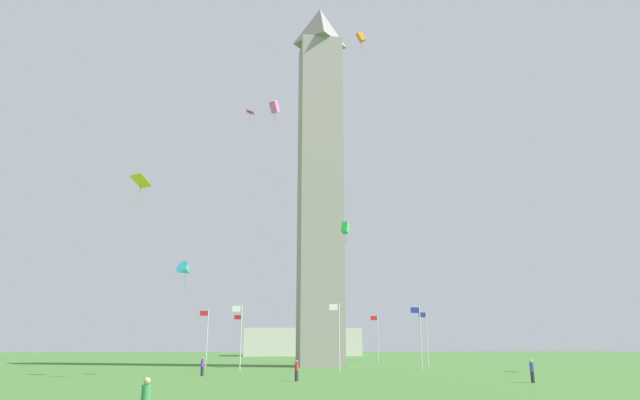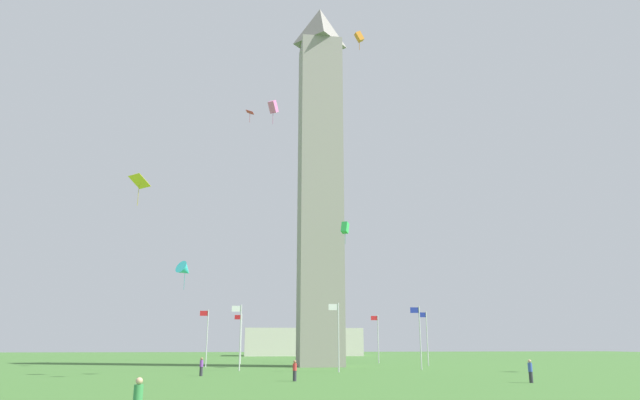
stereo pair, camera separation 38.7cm
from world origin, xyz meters
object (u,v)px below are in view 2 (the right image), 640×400
object	(u,v)px
kite_red_diamond	(250,113)
flagpole_nw	(241,336)
kite_pink_box	(273,107)
flagpole_w	(307,337)
flagpole_se	(420,334)
kite_green_box	(345,228)
flagpole_ne	(240,334)
person_purple_shirt	(201,367)
flagpole_n	(207,335)
flagpole_e	(338,333)
kite_cyan_delta	(185,270)
obelisk_monument	(320,172)
person_red_shirt	(295,371)
kite_orange_box	(359,37)
flagpole_sw	(378,336)
distant_building	(302,342)
person_blue_shirt	(530,371)
kite_yellow_diamond	(139,182)
flagpole_s	(427,336)

from	to	relation	value
kite_red_diamond	flagpole_nw	bearing A→B (deg)	-89.07
flagpole_nw	kite_pink_box	distance (m)	40.59
flagpole_w	flagpole_nw	xyz separation A→B (m)	(10.27, 4.26, 0.00)
flagpole_se	kite_green_box	xyz separation A→B (m)	(8.16, -2.38, 12.81)
flagpole_ne	person_purple_shirt	distance (m)	10.47
flagpole_n	kite_pink_box	bearing A→B (deg)	105.46
flagpole_e	flagpole_se	size ratio (longest dim) A/B	1.00
kite_pink_box	kite_green_box	distance (m)	20.90
flagpole_n	kite_cyan_delta	size ratio (longest dim) A/B	2.54
obelisk_monument	person_red_shirt	distance (m)	38.34
flagpole_ne	kite_orange_box	world-z (taller)	kite_orange_box
flagpole_e	flagpole_w	distance (m)	29.06
obelisk_monument	flagpole_n	xyz separation A→B (m)	(14.60, 0.00, -22.36)
flagpole_n	kite_pink_box	size ratio (longest dim) A/B	2.94
flagpole_e	flagpole_sw	distance (m)	26.85
flagpole_w	kite_cyan_delta	size ratio (longest dim) A/B	2.54
person_red_shirt	kite_pink_box	world-z (taller)	kite_pink_box
flagpole_w	distant_building	bearing A→B (deg)	-95.04
flagpole_e	kite_orange_box	size ratio (longest dim) A/B	3.92
kite_orange_box	kite_green_box	world-z (taller)	kite_orange_box
flagpole_w	flagpole_nw	distance (m)	11.12
obelisk_monument	person_blue_shirt	distance (m)	42.73
kite_red_diamond	kite_pink_box	xyz separation A→B (m)	(-2.24, 19.61, -7.82)
flagpole_nw	person_purple_shirt	world-z (taller)	flagpole_nw
flagpole_sw	kite_orange_box	size ratio (longest dim) A/B	3.92
flagpole_se	flagpole_sw	distance (m)	20.55
flagpole_sw	person_purple_shirt	world-z (taller)	flagpole_sw
flagpole_e	flagpole_sw	size ratio (longest dim) A/B	1.00
person_purple_shirt	obelisk_monument	bearing A→B (deg)	32.32
person_red_shirt	flagpole_e	bearing A→B (deg)	-25.81
obelisk_monument	flagpole_n	distance (m)	26.70
kite_yellow_diamond	obelisk_monument	bearing A→B (deg)	-125.55
person_red_shirt	flagpole_ne	bearing A→B (deg)	11.52
flagpole_e	person_red_shirt	size ratio (longest dim) A/B	4.43
kite_green_box	kite_pink_box	bearing A→B (deg)	59.02
flagpole_sw	flagpole_nw	distance (m)	20.55
kite_cyan_delta	flagpole_ne	bearing A→B (deg)	-124.66
obelisk_monument	kite_orange_box	bearing A→B (deg)	88.97
kite_cyan_delta	flagpole_se	bearing A→B (deg)	-163.03
person_red_shirt	kite_green_box	size ratio (longest dim) A/B	0.57
flagpole_n	flagpole_nw	distance (m)	11.12
distant_building	kite_pink_box	bearing A→B (deg)	82.22
flagpole_s	flagpole_w	xyz separation A→B (m)	(14.53, -14.53, 0.00)
flagpole_ne	flagpole_w	size ratio (longest dim) A/B	1.00
obelisk_monument	flagpole_s	distance (m)	26.63
flagpole_se	kite_green_box	bearing A→B (deg)	-16.29
flagpole_nw	kite_pink_box	size ratio (longest dim) A/B	2.94
flagpole_se	flagpole_s	bearing A→B (deg)	-112.50
flagpole_w	person_blue_shirt	distance (m)	48.36
flagpole_n	kite_orange_box	xyz separation A→B (m)	(-14.05, 30.27, 25.59)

